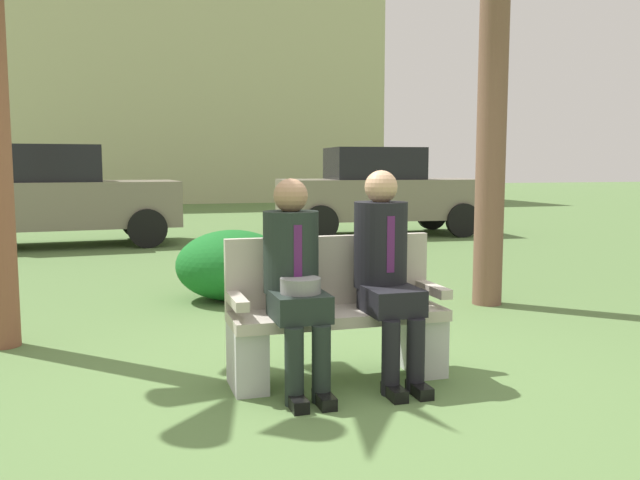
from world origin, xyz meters
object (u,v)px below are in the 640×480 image
(park_bench, at_px, (336,317))
(seated_man_right, at_px, (385,264))
(parked_car_far, at_px, (379,192))
(shrub_near_bench, at_px, (232,265))
(building_backdrop, at_px, (161,71))
(parked_car_near, at_px, (55,196))
(seated_man_left, at_px, (295,273))

(park_bench, xyz_separation_m, seated_man_right, (0.29, -0.12, 0.34))
(parked_car_far, bearing_deg, shrub_near_bench, -124.61)
(seated_man_right, bearing_deg, building_backdrop, 89.64)
(parked_car_near, bearing_deg, building_backdrop, 79.92)
(park_bench, relative_size, seated_man_left, 1.07)
(parked_car_near, height_order, parked_car_far, same)
(parked_car_far, xyz_separation_m, building_backdrop, (-3.09, 15.35, 4.18))
(park_bench, xyz_separation_m, seated_man_left, (-0.30, -0.13, 0.32))
(park_bench, relative_size, building_backdrop, 0.08)
(seated_man_left, height_order, seated_man_right, seated_man_right)
(park_bench, distance_m, parked_car_near, 8.31)
(park_bench, distance_m, seated_man_right, 0.46)
(shrub_near_bench, height_order, parked_car_near, parked_car_near)
(seated_man_right, distance_m, parked_car_near, 8.49)
(parked_car_near, xyz_separation_m, parked_car_far, (5.85, 0.15, 0.00))
(park_bench, relative_size, parked_car_near, 0.34)
(seated_man_left, bearing_deg, parked_car_far, 65.09)
(seated_man_right, distance_m, building_backdrop, 23.96)
(seated_man_left, distance_m, shrub_near_bench, 2.82)
(parked_car_near, bearing_deg, seated_man_right, -72.11)
(park_bench, height_order, building_backdrop, building_backdrop)
(shrub_near_bench, height_order, building_backdrop, building_backdrop)
(seated_man_left, relative_size, building_backdrop, 0.08)
(seated_man_left, xyz_separation_m, seated_man_right, (0.59, 0.01, 0.03))
(building_backdrop, bearing_deg, parked_car_near, -100.08)
(parked_car_far, height_order, building_backdrop, building_backdrop)
(park_bench, xyz_separation_m, shrub_near_bench, (-0.23, 2.67, -0.04))
(park_bench, height_order, shrub_near_bench, park_bench)
(seated_man_left, bearing_deg, parked_car_near, 104.02)
(shrub_near_bench, relative_size, parked_car_near, 0.28)
(parked_car_near, distance_m, building_backdrop, 16.29)
(seated_man_left, relative_size, seated_man_right, 0.96)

